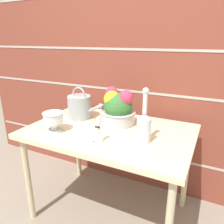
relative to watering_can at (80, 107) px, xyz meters
name	(u,v)px	position (x,y,z in m)	size (l,w,h in m)	color
ground_plane	(110,211)	(0.33, -0.11, -0.84)	(12.00, 12.00, 0.00)	gray
brick_wall	(136,71)	(0.33, 0.41, 0.26)	(3.60, 0.08, 2.20)	brown
patio_table	(110,138)	(0.33, -0.11, -0.17)	(1.18, 0.78, 0.74)	beige
watering_can	(80,107)	(0.00, 0.00, 0.00)	(0.33, 0.19, 0.26)	#9EA3A8
crystal_pedestal_bowl	(53,119)	(-0.01, -0.31, -0.01)	(0.15, 0.15, 0.14)	silver
flower_planter	(118,108)	(0.33, 0.02, 0.03)	(0.27, 0.27, 0.28)	#BCBCC1
glass_decanter	(144,125)	(0.61, -0.19, 0.02)	(0.09, 0.09, 0.35)	silver
figurine_vase	(99,132)	(0.36, -0.32, -0.03)	(0.06, 0.06, 0.16)	white
fallen_petal	(94,142)	(0.33, -0.34, -0.09)	(0.01, 0.01, 0.01)	#E03856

